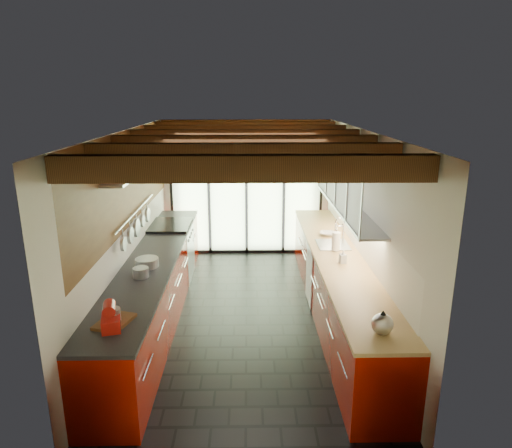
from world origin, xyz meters
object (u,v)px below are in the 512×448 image
(stand_mixer, at_px, (111,317))
(bowl, at_px, (327,234))
(kettle, at_px, (382,323))
(soap_bottle, at_px, (343,257))
(paper_towel, at_px, (336,242))

(stand_mixer, height_order, bowl, stand_mixer)
(kettle, height_order, soap_bottle, kettle)
(paper_towel, bearing_deg, soap_bottle, -90.00)
(paper_towel, height_order, bowl, paper_towel)
(paper_towel, relative_size, soap_bottle, 1.76)
(soap_bottle, bearing_deg, paper_towel, 90.00)
(bowl, bearing_deg, paper_towel, -90.00)
(kettle, relative_size, paper_towel, 0.87)
(kettle, xyz_separation_m, bowl, (0.00, 3.03, -0.08))
(kettle, bearing_deg, stand_mixer, 176.59)
(stand_mixer, bearing_deg, kettle, -3.41)
(bowl, bearing_deg, kettle, -90.00)
(stand_mixer, height_order, paper_towel, paper_towel)
(paper_towel, distance_m, soap_bottle, 0.50)
(stand_mixer, distance_m, kettle, 2.54)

